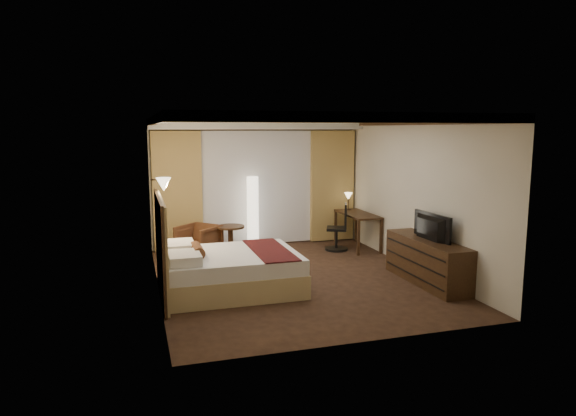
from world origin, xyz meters
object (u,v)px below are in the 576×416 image
object	(u,v)px
armchair	(198,240)
side_table	(231,241)
television	(427,222)
bed	(231,271)
desk	(357,231)
dresser	(427,261)
floor_lamp	(253,213)
office_chair	(337,227)

from	to	relation	value
armchair	side_table	xyz separation A→B (m)	(0.62, -0.08, -0.05)
television	side_table	bearing A→B (deg)	43.27
bed	armchair	xyz separation A→B (m)	(-0.23, 2.24, 0.05)
desk	dresser	xyz separation A→B (m)	(0.05, -2.63, -0.01)
floor_lamp	desk	bearing A→B (deg)	-15.86
armchair	office_chair	xyz separation A→B (m)	(2.84, -0.21, 0.13)
desk	office_chair	xyz separation A→B (m)	(-0.50, -0.05, 0.12)
floor_lamp	dresser	size ratio (longest dim) A/B	0.82
television	office_chair	bearing A→B (deg)	9.38
bed	armchair	distance (m)	2.25
armchair	side_table	distance (m)	0.63
office_chair	dresser	distance (m)	2.64
armchair	desk	bearing A→B (deg)	44.63
office_chair	armchair	bearing A→B (deg)	-160.87
armchair	desk	xyz separation A→B (m)	(3.33, -0.16, 0.02)
bed	floor_lamp	size ratio (longest dim) A/B	1.35
armchair	television	size ratio (longest dim) A/B	0.74
dresser	office_chair	bearing A→B (deg)	101.95
armchair	desk	world-z (taller)	desk
bed	office_chair	bearing A→B (deg)	37.92
dresser	bed	bearing A→B (deg)	170.10
bed	desk	distance (m)	3.73
floor_lamp	desk	distance (m)	2.25
bed	television	distance (m)	3.25
side_table	floor_lamp	world-z (taller)	floor_lamp
office_chair	dresser	bearing A→B (deg)	-54.76
side_table	desk	bearing A→B (deg)	-1.70
side_table	office_chair	world-z (taller)	office_chair
office_chair	bed	bearing A→B (deg)	-118.78
dresser	floor_lamp	bearing A→B (deg)	123.99
armchair	bed	bearing A→B (deg)	-36.74
bed	television	bearing A→B (deg)	-10.00
office_chair	floor_lamp	bearing A→B (deg)	-178.55
bed	office_chair	size ratio (longest dim) A/B	2.11
armchair	television	xyz separation A→B (m)	(3.35, -2.79, 0.65)
side_table	desk	world-z (taller)	desk
armchair	floor_lamp	world-z (taller)	floor_lamp
floor_lamp	television	bearing A→B (deg)	-56.38
desk	dresser	world-z (taller)	desk
television	floor_lamp	bearing A→B (deg)	31.69
desk	television	world-z (taller)	television
office_chair	television	distance (m)	2.68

